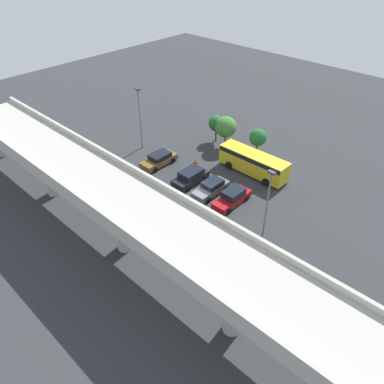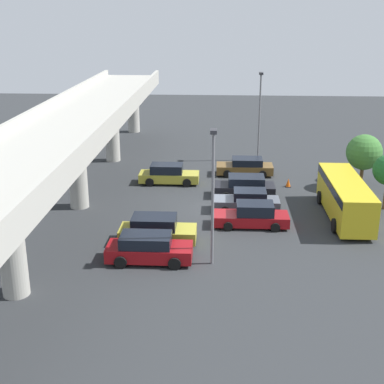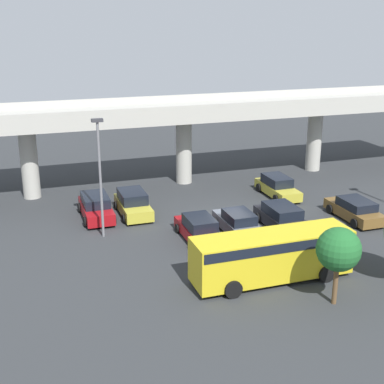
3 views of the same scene
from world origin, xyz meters
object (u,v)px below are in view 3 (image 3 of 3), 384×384
Objects in this scene: parked_car_5 at (277,187)px; lamp_post_near_aisle at (100,169)px; parked_car_4 at (281,217)px; parked_car_6 at (355,210)px; shuttle_bus at (272,253)px; tree_front_left at (339,250)px; parked_car_3 at (238,223)px; parked_car_0 at (96,207)px; traffic_cone at (343,238)px; parked_car_2 at (199,229)px; parked_car_1 at (133,204)px.

parked_car_5 is 15.38m from lamp_post_near_aisle.
parked_car_6 is (5.58, -0.24, -0.06)m from parked_car_4.
tree_front_left is at bearing -60.92° from shuttle_bus.
shuttle_bus is (-0.88, -6.55, 0.87)m from parked_car_3.
parked_car_0 reaches higher than parked_car_6.
parked_car_3 is at bearing 82.37° from shuttle_bus.
traffic_cone is (4.68, 6.25, -2.55)m from tree_front_left.
parked_car_6 is (11.49, 0.00, -0.02)m from parked_car_2.
parked_car_0 is at bearing 54.63° from parked_car_3.
parked_car_3 is (2.76, 0.23, -0.01)m from parked_car_2.
parked_car_6 is at bearing 23.06° from parked_car_5.
parked_car_0 reaches higher than parked_car_5.
parked_car_0 reaches higher than parked_car_3.
parked_car_6 is at bearing -90.00° from parked_car_2.
parked_car_4 is 4.35m from traffic_cone.
parked_car_4 is 6.47× the size of traffic_cone.
parked_car_2 is 1.01× the size of parked_car_6.
parked_car_2 is 6.65m from shuttle_bus.
shuttle_bus is (7.40, -12.43, 0.80)m from parked_car_0.
parked_car_5 reaches higher than parked_car_4.
parked_car_0 is at bearing 62.83° from parked_car_4.
parked_car_2 is at bearing 111.07° from tree_front_left.
parked_car_4 is 5.59m from parked_car_6.
parked_car_0 is 1.21× the size of tree_front_left.
parked_car_6 is (17.01, -6.11, -0.07)m from parked_car_0.
lamp_post_near_aisle is at bearing -38.63° from parked_car_1.
shuttle_bus is at bearing 30.77° from parked_car_0.
parked_car_5 is 9.69m from traffic_cone.
parked_car_0 is 8.23m from parked_car_2.
tree_front_left reaches higher than parked_car_1.
parked_car_1 is 1.03× the size of parked_car_4.
tree_front_left is (0.93, -9.80, 2.17)m from parked_car_3.
traffic_cone is at bearing 50.59° from parked_car_1.
lamp_post_near_aisle is (-0.11, -3.58, 3.72)m from parked_car_0.
parked_car_6 is at bearing 67.57° from parked_car_1.
parked_car_4 is 12.34m from lamp_post_near_aisle.
traffic_cone is (14.00, -5.85, -4.18)m from lamp_post_near_aisle.
parked_car_2 is at bearing 26.06° from parked_car_1.
parked_car_0 is at bearing 42.11° from parked_car_2.
parked_car_1 reaches higher than parked_car_6.
parked_car_6 reaches higher than traffic_cone.
shuttle_bus reaches higher than parked_car_1.
parked_car_0 is 0.55× the size of shuttle_bus.
parked_car_4 is at bearing -25.22° from parked_car_5.
shuttle_bus is at bearing 21.32° from parked_car_1.
parked_car_0 is 18.07m from parked_car_6.
parked_car_2 is 1.04× the size of parked_car_3.
parked_car_4 is 1.14× the size of tree_front_left.
tree_front_left is at bearing 23.02° from parked_car_1.
lamp_post_near_aisle reaches higher than traffic_cone.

